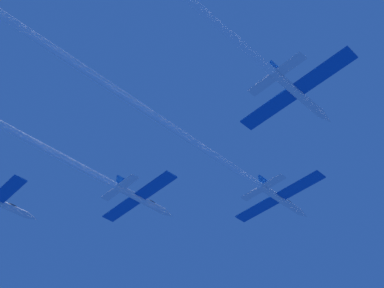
{
  "coord_description": "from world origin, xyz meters",
  "views": [
    {
      "loc": [
        36.7,
        -55.16,
        -48.1
      ],
      "look_at": [
        0.12,
        -20.25,
        -0.12
      ],
      "focal_mm": 43.79,
      "sensor_mm": 36.0,
      "label": 1
    }
  ],
  "objects": [
    {
      "name": "jet_lead",
      "position": [
        0.74,
        -19.9,
        -0.24
      ],
      "size": [
        17.56,
        64.46,
        2.91
      ],
      "color": "silver"
    },
    {
      "name": "jet_left_wing",
      "position": [
        -16.44,
        -39.12,
        0.48
      ],
      "size": [
        17.56,
        70.12,
        2.91
      ],
      "color": "silver"
    }
  ]
}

